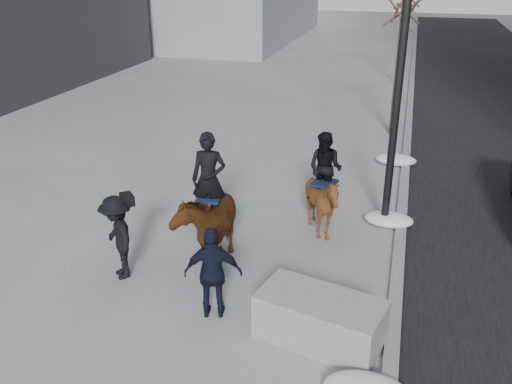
# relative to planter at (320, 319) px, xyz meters

# --- Properties ---
(ground) EXTENTS (120.00, 120.00, 0.00)m
(ground) POSITION_rel_planter_xyz_m (-1.80, 1.24, -0.41)
(ground) COLOR gray
(ground) RESTS_ON ground
(curb) EXTENTS (0.25, 90.00, 0.12)m
(curb) POSITION_rel_planter_xyz_m (1.20, 11.24, -0.35)
(curb) COLOR gray
(curb) RESTS_ON ground
(planter) EXTENTS (2.25, 1.50, 0.82)m
(planter) POSITION_rel_planter_xyz_m (0.00, 0.00, 0.00)
(planter) COLOR #97979A
(planter) RESTS_ON ground
(tree_near) EXTENTS (1.20, 1.20, 5.17)m
(tree_near) POSITION_rel_planter_xyz_m (0.60, 12.20, 2.17)
(tree_near) COLOR #33271E
(tree_near) RESTS_ON ground
(tree_far) EXTENTS (1.20, 1.20, 5.04)m
(tree_far) POSITION_rel_planter_xyz_m (0.60, 20.41, 2.11)
(tree_far) COLOR #3A2E22
(tree_far) RESTS_ON ground
(mounted_left) EXTENTS (1.25, 2.29, 2.83)m
(mounted_left) POSITION_rel_planter_xyz_m (-2.66, 1.88, 0.64)
(mounted_left) COLOR #4B1D0F
(mounted_left) RESTS_ON ground
(mounted_right) EXTENTS (1.61, 1.73, 2.44)m
(mounted_right) POSITION_rel_planter_xyz_m (-0.59, 3.79, 0.57)
(mounted_right) COLOR #47290E
(mounted_right) RESTS_ON ground
(feeder) EXTENTS (1.10, 0.98, 1.75)m
(feeder) POSITION_rel_planter_xyz_m (-1.94, 0.18, 0.47)
(feeder) COLOR black
(feeder) RESTS_ON ground
(camera_crew) EXTENTS (1.25, 1.28, 1.75)m
(camera_crew) POSITION_rel_planter_xyz_m (-4.20, 0.91, 0.47)
(camera_crew) COLOR black
(camera_crew) RESTS_ON ground
(lamppost) EXTENTS (0.25, 1.36, 9.09)m
(lamppost) POSITION_rel_planter_xyz_m (0.80, 4.76, 4.58)
(lamppost) COLOR black
(lamppost) RESTS_ON ground
(snow_piles) EXTENTS (1.30, 11.02, 0.33)m
(snow_piles) POSITION_rel_planter_xyz_m (0.90, 3.85, -0.25)
(snow_piles) COLOR silver
(snow_piles) RESTS_ON ground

